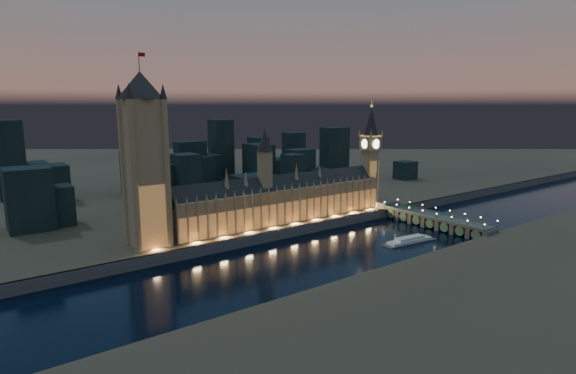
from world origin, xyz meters
TOP-DOWN VIEW (x-y plane):
  - ground_plane at (0.00, 0.00)m, footprint 2000.00×2000.00m
  - north_bank at (0.00, 520.00)m, footprint 2000.00×960.00m
  - embankment_wall at (0.00, 41.00)m, footprint 2000.00×2.50m
  - palace_of_westminster at (6.07, 61.74)m, footprint 202.00×21.27m
  - victoria_tower at (-110.00, 61.93)m, footprint 31.68×31.68m
  - elizabeth_tower at (108.00, 61.92)m, footprint 18.00×18.00m
  - westminster_bridge at (115.80, -3.44)m, footprint 19.58×113.00m
  - river_boat at (63.24, -24.82)m, footprint 49.02×16.27m
  - city_backdrop at (33.12, 246.63)m, footprint 470.90×215.63m

SIDE VIEW (x-z plane):
  - ground_plane at x=0.00m, z-range 0.00..0.00m
  - river_boat at x=63.24m, z-range -0.69..3.81m
  - north_bank at x=0.00m, z-range 0.00..8.00m
  - embankment_wall at x=0.00m, z-range 0.00..8.00m
  - westminster_bridge at x=115.80m, z-range -1.97..13.93m
  - palace_of_westminster at x=6.07m, z-range -12.63..65.37m
  - city_backdrop at x=33.12m, z-range -9.59..71.96m
  - elizabeth_tower at x=108.00m, z-range 13.60..114.29m
  - victoria_tower at x=-110.00m, z-range 7.68..138.09m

